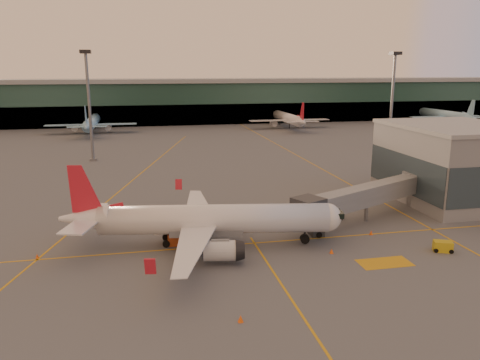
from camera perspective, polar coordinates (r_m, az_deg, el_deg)
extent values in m
plane|color=#4C4F54|center=(53.92, -2.23, -9.96)|extent=(600.00, 600.00, 0.00)
cube|color=#C88E12|center=(58.49, -3.06, -8.05)|extent=(80.00, 0.25, 0.01)
cube|color=#C88E12|center=(96.26, -12.64, 0.24)|extent=(31.30, 115.98, 0.01)
cube|color=#C88E12|center=(126.62, 5.89, 3.60)|extent=(0.25, 160.00, 0.01)
cube|color=#C88E12|center=(47.92, 5.50, -13.15)|extent=(0.25, 30.00, 0.01)
cube|color=#C88E12|center=(56.12, 17.22, -9.62)|extent=(6.00, 3.00, 0.01)
cube|color=#19382D|center=(191.48, -9.49, 9.20)|extent=(400.00, 18.00, 16.00)
cube|color=gray|center=(191.07, -9.59, 11.83)|extent=(400.00, 20.00, 1.60)
cube|color=black|center=(183.35, -9.32, 7.78)|extent=(400.00, 1.00, 8.00)
cube|color=slate|center=(84.94, 24.61, 1.74)|extent=(18.00, 22.00, 12.00)
cube|color=#2D3D47|center=(80.19, 19.37, 0.84)|extent=(0.30, 21.60, 6.00)
cube|color=gray|center=(84.03, 25.03, 5.95)|extent=(18.40, 22.40, 0.60)
cylinder|color=slate|center=(115.80, -17.87, 8.36)|extent=(0.70, 0.70, 25.00)
cube|color=black|center=(115.52, -18.33, 14.64)|extent=(2.40, 2.40, 0.80)
cube|color=slate|center=(117.37, -17.45, 2.40)|extent=(1.60, 1.60, 0.50)
cylinder|color=slate|center=(127.86, 18.01, 8.77)|extent=(0.70, 0.70, 25.00)
cube|color=black|center=(127.61, 18.43, 14.45)|extent=(2.40, 2.40, 0.80)
cube|color=slate|center=(129.29, 17.62, 3.36)|extent=(1.60, 1.60, 0.50)
cylinder|color=silver|center=(57.22, -3.14, -4.75)|extent=(27.99, 8.00, 3.57)
sphere|color=silver|center=(58.72, 10.59, -4.49)|extent=(3.49, 3.49, 3.49)
cube|color=black|center=(58.82, 11.57, -4.05)|extent=(1.96, 2.55, 0.62)
cone|color=silver|center=(59.41, -18.39, -4.48)|extent=(6.56, 4.33, 3.39)
cube|color=silver|center=(56.51, -18.89, -5.34)|extent=(4.46, 6.35, 0.18)
cylinder|color=silver|center=(52.80, -2.42, -8.60)|extent=(4.05, 2.89, 2.32)
cylinder|color=black|center=(56.04, -5.22, -8.19)|extent=(1.78, 1.49, 1.60)
cylinder|color=black|center=(55.86, -5.23, -7.73)|extent=(0.32, 0.32, 0.98)
cube|color=silver|center=(62.10, -17.35, -3.55)|extent=(3.01, 5.82, 0.18)
cylinder|color=silver|center=(62.98, -2.45, -4.91)|extent=(4.05, 2.89, 2.32)
cylinder|color=black|center=(60.37, -5.03, -6.58)|extent=(1.78, 1.49, 1.60)
cylinder|color=black|center=(60.21, -5.04, -6.14)|extent=(0.32, 0.32, 0.98)
cube|color=slate|center=(57.62, -4.14, -5.86)|extent=(9.15, 4.23, 1.43)
cylinder|color=black|center=(59.07, 7.89, -7.11)|extent=(1.22, 0.88, 1.12)
cube|color=slate|center=(69.11, 15.24, -1.76)|extent=(23.49, 13.49, 2.70)
cube|color=#2D3035|center=(60.53, 8.32, -3.56)|extent=(4.56, 4.56, 3.00)
cube|color=#2D3035|center=(62.66, 9.25, -5.57)|extent=(1.60, 2.40, 2.40)
cylinder|color=black|center=(61.95, 9.59, -6.59)|extent=(0.80, 0.40, 0.80)
cylinder|color=black|center=(63.88, 8.87, -5.94)|extent=(0.80, 0.40, 0.80)
cylinder|color=slate|center=(69.81, 15.11, -3.81)|extent=(0.50, 0.50, 2.57)
cylinder|color=slate|center=(79.28, 20.64, -0.24)|extent=(4.40, 4.40, 3.00)
cylinder|color=slate|center=(79.88, 20.49, -2.04)|extent=(2.40, 2.40, 2.57)
cube|color=#A94018|center=(59.65, -7.30, -6.95)|extent=(3.23, 2.47, 1.48)
cube|color=silver|center=(58.88, -7.65, -4.85)|extent=(5.80, 2.66, 2.76)
cylinder|color=black|center=(58.61, -8.98, -7.70)|extent=(0.90, 0.38, 0.89)
cylinder|color=black|center=(58.74, -5.49, -7.54)|extent=(0.90, 0.38, 0.89)
cube|color=gold|center=(61.60, 23.49, -7.43)|extent=(2.47, 2.00, 1.29)
cylinder|color=black|center=(61.04, 22.77, -7.93)|extent=(0.60, 0.45, 0.54)
cylinder|color=black|center=(61.45, 24.35, -7.94)|extent=(0.60, 0.45, 0.54)
cube|color=black|center=(69.94, 11.14, -4.26)|extent=(3.18, 2.17, 0.94)
cube|color=gold|center=(69.75, 11.16, -3.76)|extent=(1.48, 1.61, 0.77)
cylinder|color=black|center=(69.18, 10.38, -4.57)|extent=(0.64, 0.39, 0.60)
cylinder|color=black|center=(69.52, 12.06, -4.56)|extent=(0.64, 0.39, 0.60)
cone|color=#F9580D|center=(64.56, 15.70, -6.18)|extent=(0.46, 0.46, 0.59)
cube|color=#F9580D|center=(64.65, 15.68, -6.41)|extent=(0.40, 0.40, 0.03)
cone|color=#F9580D|center=(59.66, -23.49, -8.50)|extent=(0.40, 0.40, 0.51)
cube|color=#F9580D|center=(59.75, -23.47, -8.71)|extent=(0.35, 0.35, 0.03)
cone|color=#F9580D|center=(42.20, 0.08, -16.53)|extent=(0.49, 0.49, 0.63)
cube|color=#F9580D|center=(42.35, 0.08, -16.88)|extent=(0.43, 0.43, 0.03)
cone|color=#F9580D|center=(73.27, -6.07, -3.39)|extent=(0.49, 0.49, 0.63)
cube|color=#F9580D|center=(73.36, -6.07, -3.61)|extent=(0.43, 0.43, 0.03)
cone|color=#F9580D|center=(57.21, 11.10, -8.49)|extent=(0.46, 0.46, 0.59)
cube|color=#F9580D|center=(57.32, 11.09, -8.74)|extent=(0.40, 0.40, 0.03)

